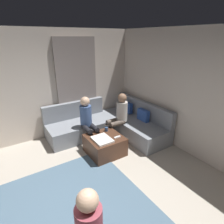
% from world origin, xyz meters
% --- Properties ---
extents(wall_back, '(6.00, 0.12, 2.70)m').
position_xyz_m(wall_back, '(0.00, 2.94, 1.35)').
color(wall_back, beige).
rests_on(wall_back, ground_plane).
extents(wall_left, '(0.12, 6.00, 2.70)m').
position_xyz_m(wall_left, '(-2.94, 0.00, 1.35)').
color(wall_left, beige).
rests_on(wall_left, ground_plane).
extents(curtain_panel, '(0.06, 1.10, 2.50)m').
position_xyz_m(curtain_panel, '(-2.84, 1.30, 1.25)').
color(curtain_panel, gray).
rests_on(curtain_panel, ground_plane).
extents(area_rug, '(2.60, 2.20, 0.01)m').
position_xyz_m(area_rug, '(-0.20, 0.10, 0.01)').
color(area_rug, slate).
rests_on(area_rug, ground_plane).
extents(sectional_couch, '(2.10, 2.55, 0.87)m').
position_xyz_m(sectional_couch, '(-2.08, 1.88, 0.28)').
color(sectional_couch, gray).
rests_on(sectional_couch, ground_plane).
extents(ottoman, '(0.76, 0.76, 0.42)m').
position_xyz_m(ottoman, '(-1.37, 1.27, 0.21)').
color(ottoman, '#4C2D1E').
rests_on(ottoman, ground_plane).
extents(folded_blanket, '(0.44, 0.36, 0.04)m').
position_xyz_m(folded_blanket, '(-1.27, 1.15, 0.44)').
color(folded_blanket, white).
rests_on(folded_blanket, ottoman).
extents(coffee_mug, '(0.08, 0.08, 0.10)m').
position_xyz_m(coffee_mug, '(-1.59, 1.45, 0.47)').
color(coffee_mug, '#334C72').
rests_on(coffee_mug, ottoman).
extents(game_remote, '(0.05, 0.15, 0.02)m').
position_xyz_m(game_remote, '(-1.19, 1.49, 0.43)').
color(game_remote, white).
rests_on(game_remote, ottoman).
extents(person_on_couch_back, '(0.30, 0.60, 1.20)m').
position_xyz_m(person_on_couch_back, '(-1.78, 1.93, 0.66)').
color(person_on_couch_back, brown).
rests_on(person_on_couch_back, ground_plane).
extents(person_on_couch_side, '(0.60, 0.30, 1.20)m').
position_xyz_m(person_on_couch_side, '(-1.93, 1.14, 0.66)').
color(person_on_couch_side, black).
rests_on(person_on_couch_side, ground_plane).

